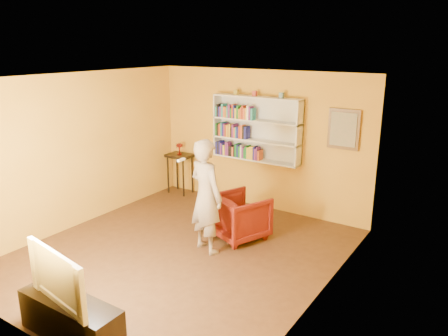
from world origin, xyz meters
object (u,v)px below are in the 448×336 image
at_px(bookshelf, 258,129).
at_px(person, 206,196).
at_px(armchair, 240,216).
at_px(tv_cabinet, 71,319).
at_px(ruby_lustre, 179,146).
at_px(television, 66,274).
at_px(console_table, 180,161).

height_order(bookshelf, person, bookshelf).
xyz_separation_m(armchair, tv_cabinet, (-0.19, -3.26, -0.14)).
height_order(ruby_lustre, person, person).
bearing_deg(television, bookshelf, 102.28).
xyz_separation_m(person, television, (0.00, -2.58, -0.12)).
height_order(console_table, ruby_lustre, ruby_lustre).
relative_size(person, tv_cabinet, 1.37).
relative_size(bookshelf, television, 1.65).
distance_m(console_table, armchair, 2.62).
xyz_separation_m(console_table, ruby_lustre, (-0.00, 0.00, 0.32)).
relative_size(bookshelf, ruby_lustre, 7.42).
xyz_separation_m(bookshelf, tv_cabinet, (0.28, -4.66, -1.36)).
bearing_deg(ruby_lustre, person, -42.64).
relative_size(armchair, television, 0.76).
bearing_deg(person, armchair, -88.85).
xyz_separation_m(bookshelf, person, (0.28, -2.08, -0.69)).
height_order(bookshelf, ruby_lustre, bookshelf).
height_order(bookshelf, tv_cabinet, bookshelf).
relative_size(ruby_lustre, armchair, 0.29).
relative_size(console_table, person, 0.48).
distance_m(person, tv_cabinet, 2.66).
bearing_deg(person, ruby_lustre, -25.80).
bearing_deg(television, person, 98.90).
xyz_separation_m(bookshelf, console_table, (-1.81, -0.16, -0.88)).
xyz_separation_m(ruby_lustre, armchair, (2.28, -1.24, -0.66)).
distance_m(console_table, ruby_lustre, 0.32).
distance_m(bookshelf, console_table, 2.02).
relative_size(console_table, armchair, 1.04).
bearing_deg(armchair, tv_cabinet, 108.61).
xyz_separation_m(bookshelf, television, (0.28, -4.66, -0.81)).
bearing_deg(person, console_table, -25.80).
bearing_deg(television, ruby_lustre, 123.80).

